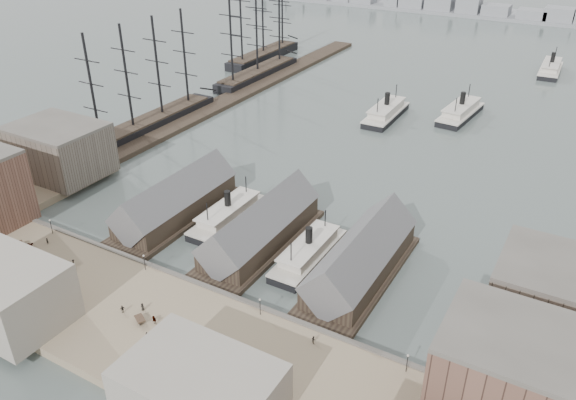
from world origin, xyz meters
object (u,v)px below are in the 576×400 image
Objects in this scene: ferry_docked_west at (228,214)px; horse_cart_left at (27,245)px; horse_cart_center at (149,319)px; horse_cart_right at (189,343)px.

horse_cart_left is (-31.91, -35.90, 0.59)m from ferry_docked_west.
horse_cart_center is 1.04× the size of horse_cart_right.
horse_cart_right is at bearing -72.65° from horse_cart_left.
horse_cart_left is at bearing -131.63° from ferry_docked_west.
horse_cart_left is 1.02× the size of horse_cart_right.
ferry_docked_west is 47.85m from horse_cart_right.
horse_cart_left is 42.97m from horse_cart_center.
ferry_docked_west reaches higher than horse_cart_left.
ferry_docked_west reaches higher than horse_cart_center.
horse_cart_center is at bearing 79.21° from horse_cart_right.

